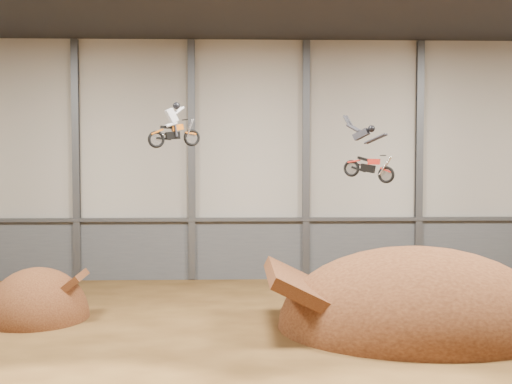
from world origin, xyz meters
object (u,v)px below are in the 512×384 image
fmx_rider_a (175,123)px  fmx_rider_b (368,149)px  landing_ramp (417,327)px  takeoff_ramp (37,318)px

fmx_rider_a → fmx_rider_b: bearing=-23.8°
landing_ramp → fmx_rider_a: bearing=170.1°
landing_ramp → fmx_rider_a: 13.78m
takeoff_ramp → fmx_rider_b: bearing=-2.7°
takeoff_ramp → fmx_rider_a: (6.25, -0.28, 8.79)m
fmx_rider_b → landing_ramp: bearing=-6.7°
takeoff_ramp → fmx_rider_b: 16.64m
landing_ramp → fmx_rider_a: fmx_rider_a is taller
landing_ramp → fmx_rider_b: fmx_rider_b is taller
takeoff_ramp → fmx_rider_b: (14.78, -0.70, 7.61)m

